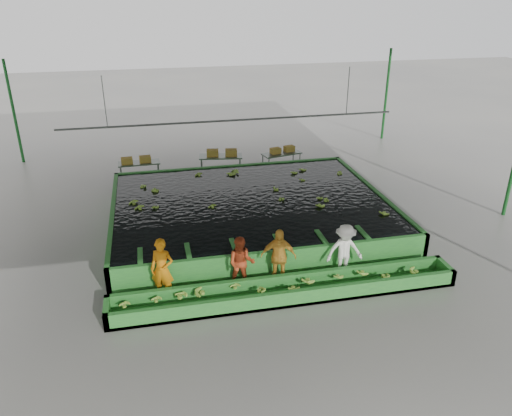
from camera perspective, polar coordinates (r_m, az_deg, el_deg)
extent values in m
plane|color=gray|center=(17.43, 0.35, -3.66)|extent=(80.00, 80.00, 0.00)
cube|color=gray|center=(15.72, 0.40, 12.66)|extent=(20.00, 22.00, 0.04)
cube|color=black|center=(18.39, -0.67, 0.82)|extent=(9.70, 7.70, 0.00)
cylinder|color=#59605B|center=(20.95, -2.69, 9.97)|extent=(0.08, 0.08, 14.00)
cylinder|color=#59605B|center=(20.51, -16.93, 11.53)|extent=(0.04, 0.04, 2.00)
cylinder|color=#59605B|center=(22.11, 10.46, 13.02)|extent=(0.04, 0.04, 2.00)
imported|color=orange|center=(14.21, -10.67, -6.89)|extent=(0.78, 0.66, 1.83)
imported|color=#A53919|center=(14.43, -1.68, -6.34)|extent=(0.93, 0.80, 1.64)
imported|color=gold|center=(14.61, 2.58, -5.60)|extent=(1.13, 0.69, 1.79)
imported|color=white|center=(15.24, 10.09, -4.83)|extent=(1.14, 0.71, 1.70)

